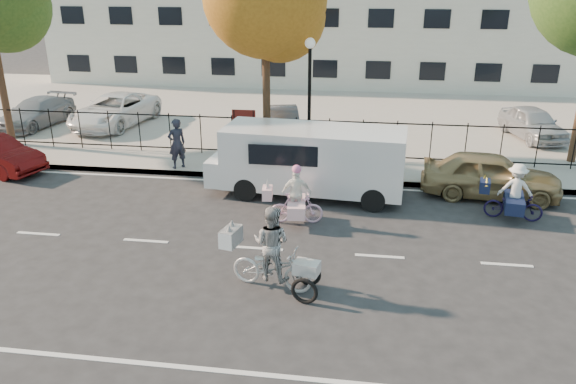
% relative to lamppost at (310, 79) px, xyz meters
% --- Properties ---
extents(ground, '(120.00, 120.00, 0.00)m').
position_rel_lamppost_xyz_m(ground, '(-0.50, -6.80, -3.11)').
color(ground, '#333334').
extents(road_markings, '(60.00, 9.52, 0.01)m').
position_rel_lamppost_xyz_m(road_markings, '(-0.50, -6.80, -3.11)').
color(road_markings, silver).
rests_on(road_markings, ground).
extents(curb, '(60.00, 0.10, 0.15)m').
position_rel_lamppost_xyz_m(curb, '(-0.50, -1.75, -3.04)').
color(curb, '#A8A399').
rests_on(curb, ground).
extents(sidewalk, '(60.00, 2.20, 0.15)m').
position_rel_lamppost_xyz_m(sidewalk, '(-0.50, -0.70, -3.04)').
color(sidewalk, '#A8A399').
rests_on(sidewalk, ground).
extents(parking_lot, '(60.00, 15.60, 0.15)m').
position_rel_lamppost_xyz_m(parking_lot, '(-0.50, 8.20, -3.04)').
color(parking_lot, '#A8A399').
rests_on(parking_lot, ground).
extents(iron_fence, '(58.00, 0.06, 1.50)m').
position_rel_lamppost_xyz_m(iron_fence, '(-0.50, 0.40, -2.21)').
color(iron_fence, black).
rests_on(iron_fence, sidewalk).
extents(building, '(34.00, 10.00, 6.00)m').
position_rel_lamppost_xyz_m(building, '(-0.50, 18.20, -0.11)').
color(building, silver).
rests_on(building, ground).
extents(lamppost, '(0.36, 0.36, 4.33)m').
position_rel_lamppost_xyz_m(lamppost, '(0.00, 0.00, 0.00)').
color(lamppost, black).
rests_on(lamppost, sidewalk).
extents(street_sign, '(0.85, 0.06, 1.80)m').
position_rel_lamppost_xyz_m(street_sign, '(-2.35, 0.00, -1.70)').
color(street_sign, black).
rests_on(street_sign, sidewalk).
extents(zebra_trike, '(2.25, 1.19, 1.92)m').
position_rel_lamppost_xyz_m(zebra_trike, '(0.13, -8.60, -2.37)').
color(zebra_trike, silver).
rests_on(zebra_trike, ground).
extents(unicorn_bike, '(1.70, 1.20, 1.70)m').
position_rel_lamppost_xyz_m(unicorn_bike, '(0.19, -5.11, -2.48)').
color(unicorn_bike, '#FFC2DF').
rests_on(unicorn_bike, ground).
extents(bull_bike, '(1.80, 1.25, 1.64)m').
position_rel_lamppost_xyz_m(bull_bike, '(6.18, -3.98, -2.46)').
color(bull_bike, '#161035').
rests_on(bull_bike, ground).
extents(white_van, '(6.13, 2.45, 2.13)m').
position_rel_lamppost_xyz_m(white_van, '(0.36, -2.92, -1.94)').
color(white_van, white).
rests_on(white_van, ground).
extents(gold_sedan, '(4.28, 2.03, 1.41)m').
position_rel_lamppost_xyz_m(gold_sedan, '(5.87, -2.30, -2.41)').
color(gold_sedan, '#9F8656').
rests_on(gold_sedan, ground).
extents(pedestrian, '(0.75, 0.74, 1.75)m').
position_rel_lamppost_xyz_m(pedestrian, '(-4.41, -1.40, -2.09)').
color(pedestrian, black).
rests_on(pedestrian, sidewalk).
extents(lot_car_a, '(2.17, 4.33, 1.21)m').
position_rel_lamppost_xyz_m(lot_car_a, '(-12.47, 3.29, -2.36)').
color(lot_car_a, '#96989D').
rests_on(lot_car_a, parking_lot).
extents(lot_car_b, '(2.92, 5.22, 1.38)m').
position_rel_lamppost_xyz_m(lot_car_b, '(-9.05, 3.86, -2.27)').
color(lot_car_b, white).
rests_on(lot_car_b, parking_lot).
extents(lot_car_c, '(2.14, 3.96, 1.24)m').
position_rel_lamppost_xyz_m(lot_car_c, '(-1.42, 2.93, -2.34)').
color(lot_car_c, '#4B4D52').
rests_on(lot_car_c, parking_lot).
extents(lot_car_d, '(2.34, 3.99, 1.27)m').
position_rel_lamppost_xyz_m(lot_car_d, '(8.73, 4.31, -2.33)').
color(lot_car_d, '#B5B9BE').
rests_on(lot_car_d, parking_lot).
extents(tree_mid, '(4.35, 4.35, 7.98)m').
position_rel_lamppost_xyz_m(tree_mid, '(-1.53, 0.93, 2.47)').
color(tree_mid, '#442D1D').
rests_on(tree_mid, ground).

